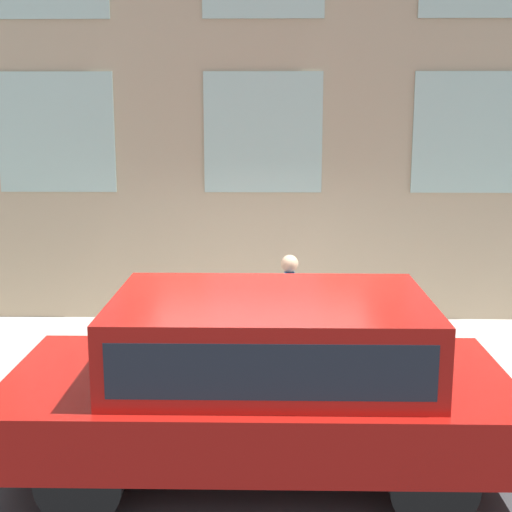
% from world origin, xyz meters
% --- Properties ---
extents(ground_plane, '(80.00, 80.00, 0.00)m').
position_xyz_m(ground_plane, '(0.00, 0.00, 0.00)').
color(ground_plane, '#38383A').
extents(sidewalk, '(2.80, 60.00, 0.13)m').
position_xyz_m(sidewalk, '(1.40, 0.00, 0.07)').
color(sidewalk, '#B2ADA3').
rests_on(sidewalk, ground_plane).
extents(fire_hydrant, '(0.29, 0.42, 0.74)m').
position_xyz_m(fire_hydrant, '(0.58, 0.47, 0.51)').
color(fire_hydrant, red).
rests_on(fire_hydrant, sidewalk).
extents(person, '(0.32, 0.21, 1.34)m').
position_xyz_m(person, '(0.96, -0.34, 0.94)').
color(person, '#726651').
rests_on(person, sidewalk).
extents(parked_truck_red_near, '(2.08, 4.44, 1.60)m').
position_xyz_m(parked_truck_red_near, '(-1.50, -0.05, 0.93)').
color(parked_truck_red_near, black).
rests_on(parked_truck_red_near, ground_plane).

